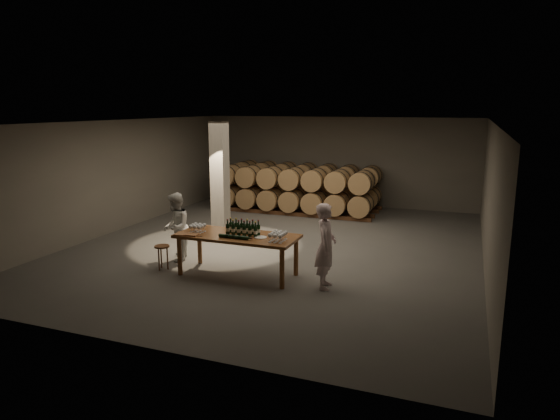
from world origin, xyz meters
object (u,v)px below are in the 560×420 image
at_px(bottle_cluster, 243,229).
at_px(stool, 162,250).
at_px(plate, 261,237).
at_px(tasting_table, 237,239).
at_px(notebook_near, 192,235).
at_px(person_woman, 176,227).
at_px(person_man, 326,246).

height_order(bottle_cluster, stool, bottle_cluster).
relative_size(plate, stool, 0.46).
distance_m(tasting_table, notebook_near, 0.98).
height_order(plate, person_woman, person_woman).
bearing_deg(person_man, person_woman, 72.99).
bearing_deg(bottle_cluster, person_man, -3.30).
bearing_deg(tasting_table, bottle_cluster, 24.21).
relative_size(bottle_cluster, person_woman, 0.45).
bearing_deg(tasting_table, notebook_near, -156.15).
xyz_separation_m(bottle_cluster, plate, (0.45, -0.10, -0.11)).
bearing_deg(bottle_cluster, notebook_near, -156.11).
height_order(plate, notebook_near, notebook_near).
distance_m(plate, person_woman, 2.42).
height_order(stool, person_man, person_man).
distance_m(plate, stool, 2.36).
bearing_deg(notebook_near, person_woman, 132.82).
bearing_deg(bottle_cluster, person_woman, 168.43).
relative_size(bottle_cluster, stool, 1.33).
relative_size(notebook_near, stool, 0.49).
bearing_deg(stool, person_woman, 95.62).
relative_size(tasting_table, person_man, 1.50).
height_order(notebook_near, person_woman, person_woman).
distance_m(bottle_cluster, notebook_near, 1.10).
relative_size(plate, person_man, 0.15).
distance_m(tasting_table, person_woman, 1.86).
distance_m(notebook_near, person_woman, 1.25).
bearing_deg(tasting_table, person_woman, 166.24).
bearing_deg(tasting_table, person_man, -1.66).
bearing_deg(bottle_cluster, tasting_table, -155.79).
height_order(notebook_near, person_man, person_man).
height_order(tasting_table, notebook_near, notebook_near).
height_order(plate, person_man, person_man).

